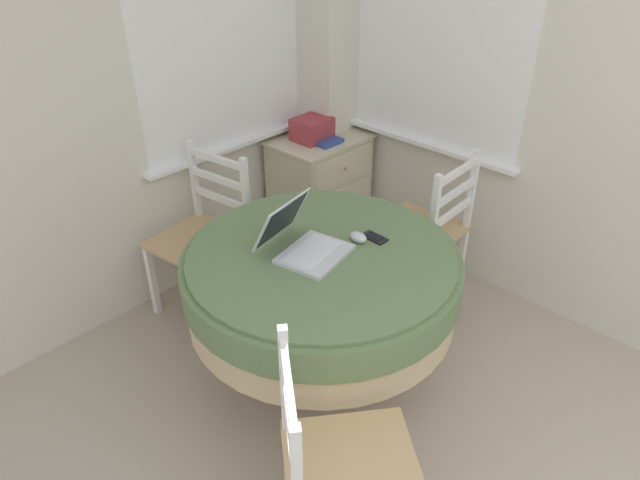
% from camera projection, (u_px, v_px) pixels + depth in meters
% --- Properties ---
extents(corner_room_shell, '(4.08, 4.97, 2.55)m').
position_uv_depth(corner_room_shell, '(401.00, 101.00, 2.44)').
color(corner_room_shell, beige).
rests_on(corner_room_shell, ground_plane).
extents(round_dining_table, '(1.21, 1.21, 0.73)m').
position_uv_depth(round_dining_table, '(321.00, 279.00, 2.51)').
color(round_dining_table, '#4C3D2D').
rests_on(round_dining_table, ground_plane).
extents(laptop, '(0.35, 0.39, 0.23)m').
position_uv_depth(laptop, '(303.00, 242.00, 2.41)').
color(laptop, silver).
rests_on(laptop, round_dining_table).
extents(computer_mouse, '(0.06, 0.09, 0.04)m').
position_uv_depth(computer_mouse, '(358.00, 237.00, 2.49)').
color(computer_mouse, silver).
rests_on(computer_mouse, round_dining_table).
extents(cell_phone, '(0.06, 0.12, 0.01)m').
position_uv_depth(cell_phone, '(375.00, 237.00, 2.52)').
color(cell_phone, black).
rests_on(cell_phone, round_dining_table).
extents(dining_chair_near_back_window, '(0.49, 0.49, 0.91)m').
position_uv_depth(dining_chair_near_back_window, '(204.00, 237.00, 3.08)').
color(dining_chair_near_back_window, tan).
rests_on(dining_chair_near_back_window, ground_plane).
extents(dining_chair_near_right_window, '(0.45, 0.46, 0.91)m').
position_uv_depth(dining_chair_near_right_window, '(425.00, 231.00, 3.12)').
color(dining_chair_near_right_window, tan).
rests_on(dining_chair_near_right_window, ground_plane).
extents(dining_chair_camera_near, '(0.61, 0.61, 0.91)m').
position_uv_depth(dining_chair_camera_near, '(337.00, 470.00, 1.85)').
color(dining_chair_camera_near, tan).
rests_on(dining_chair_camera_near, ground_plane).
extents(corner_cabinet, '(0.60, 0.45, 0.73)m').
position_uv_depth(corner_cabinet, '(320.00, 190.00, 3.74)').
color(corner_cabinet, beige).
rests_on(corner_cabinet, ground_plane).
extents(storage_box, '(0.22, 0.19, 0.14)m').
position_uv_depth(storage_box, '(312.00, 129.00, 3.50)').
color(storage_box, '#9E3338').
rests_on(storage_box, corner_cabinet).
extents(book_on_cabinet, '(0.17, 0.25, 0.02)m').
position_uv_depth(book_on_cabinet, '(320.00, 139.00, 3.51)').
color(book_on_cabinet, '#33478C').
rests_on(book_on_cabinet, corner_cabinet).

